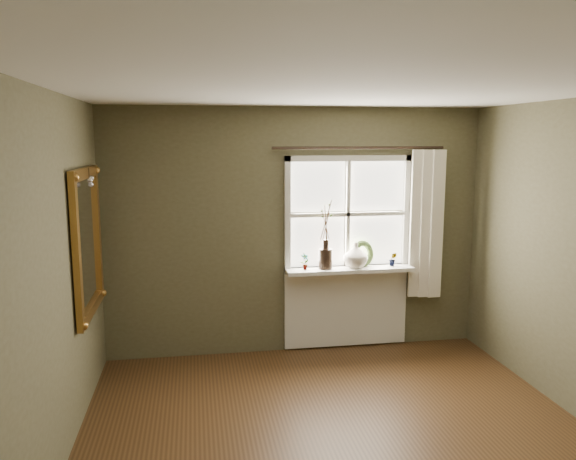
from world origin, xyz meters
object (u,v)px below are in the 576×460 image
(gilt_mirror, at_px, (87,242))
(dark_jug, at_px, (325,259))
(cream_vase, at_px, (356,255))
(wreath, at_px, (363,256))

(gilt_mirror, bearing_deg, dark_jug, 17.37)
(cream_vase, xyz_separation_m, gilt_mirror, (-2.58, -0.70, 0.35))
(dark_jug, distance_m, wreath, 0.42)
(dark_jug, height_order, wreath, wreath)
(dark_jug, xyz_separation_m, wreath, (0.42, 0.04, 0.00))
(cream_vase, xyz_separation_m, wreath, (0.09, 0.04, -0.02))
(dark_jug, height_order, gilt_mirror, gilt_mirror)
(dark_jug, distance_m, cream_vase, 0.33)
(cream_vase, height_order, gilt_mirror, gilt_mirror)
(wreath, xyz_separation_m, gilt_mirror, (-2.67, -0.74, 0.38))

